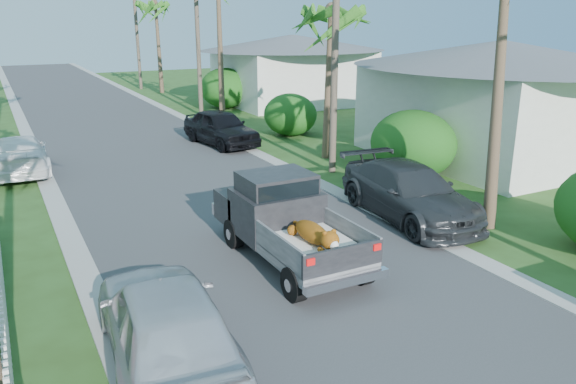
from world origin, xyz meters
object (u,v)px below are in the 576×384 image
parked_car_rm (409,193)px  parked_car_ln (166,323)px  parked_car_rf (221,128)px  palm_r_d (156,4)px  pickup_truck (282,217)px  palm_r_b (330,11)px  parked_car_lf (19,155)px  utility_pole_d (137,32)px  house_right_near (496,104)px  utility_pole_b (335,49)px  house_right_far (292,72)px  utility_pole_c (198,37)px

parked_car_rm → parked_car_ln: (-8.40, -3.97, 0.04)m
parked_car_rm → parked_car_ln: 9.29m
parked_car_rf → parked_car_ln: bearing=-122.2°
parked_car_ln → palm_r_d: 38.27m
pickup_truck → palm_r_b: bearing=52.2°
parked_car_lf → palm_r_d: bearing=-116.3°
parked_car_ln → utility_pole_d: size_ratio=0.53×
parked_car_rm → house_right_near: house_right_near is taller
parked_car_lf → house_right_near: size_ratio=0.55×
pickup_truck → parked_car_ln: (-3.84, -3.24, -0.19)m
palm_r_d → utility_pole_d: size_ratio=0.89×
pickup_truck → palm_r_d: (6.26, 33.19, 5.73)m
parked_car_rf → utility_pole_d: bearing=77.2°
utility_pole_b → palm_r_d: bearing=88.1°
parked_car_rm → palm_r_d: (1.70, 32.47, 5.96)m
palm_r_d → utility_pole_d: utility_pole_d is taller
pickup_truck → house_right_far: size_ratio=0.57×
parked_car_lf → house_right_far: (18.00, 11.65, 1.41)m
house_right_far → utility_pole_b: size_ratio=1.00×
parked_car_lf → house_right_near: house_right_near is taller
parked_car_rf → parked_car_lf: 8.68m
parked_car_lf → utility_pole_d: (10.60, 24.65, 3.89)m
house_right_near → house_right_far: size_ratio=1.00×
house_right_far → utility_pole_c: size_ratio=1.00×
pickup_truck → house_right_far: house_right_far is taller
utility_pole_c → utility_pole_d: size_ratio=1.00×
house_right_near → utility_pole_c: bearing=114.8°
parked_car_lf → utility_pole_c: 14.85m
utility_pole_c → parked_car_rf: bearing=-103.3°
house_right_near → utility_pole_d: utility_pole_d is taller
parked_car_rf → parked_car_ln: (-7.20, -15.98, 0.01)m
parked_car_rf → parked_car_lf: (-8.60, -1.19, -0.09)m
parked_car_rm → house_right_far: house_right_far is taller
utility_pole_b → utility_pole_d: size_ratio=1.00×
pickup_truck → utility_pole_b: size_ratio=0.57×
parked_car_rm → palm_r_b: size_ratio=0.74×
parked_car_rm → parked_car_rf: parked_car_rf is taller
palm_r_b → utility_pole_b: (-1.00, -2.00, -1.35)m
parked_car_rf → parked_car_lf: bearing=179.9°
parked_car_rm → utility_pole_c: bearing=93.1°
parked_car_lf → house_right_far: bearing=-145.4°
house_right_far → utility_pole_d: (-7.40, 13.00, 2.48)m
parked_car_lf → utility_pole_c: (10.60, 9.65, 3.89)m
palm_r_b → utility_pole_d: utility_pole_d is taller
house_right_near → utility_pole_b: 7.84m
parked_car_ln → utility_pole_c: utility_pole_c is taller
parked_car_rm → utility_pole_d: size_ratio=0.60×
parked_car_rm → palm_r_b: bearing=81.8°
house_right_near → parked_car_ln: bearing=-153.1°
parked_car_lf → palm_r_b: (11.60, -3.35, 5.24)m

